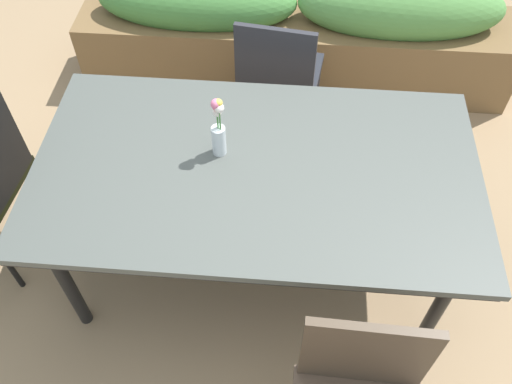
# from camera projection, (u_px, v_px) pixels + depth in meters

# --- Properties ---
(ground_plane) EXTENTS (12.00, 12.00, 0.00)m
(ground_plane) POSITION_uv_depth(u_px,v_px,m) (271.00, 273.00, 2.74)
(ground_plane) COLOR #9E7F5B
(dining_table) EXTENTS (1.84, 1.04, 0.74)m
(dining_table) POSITION_uv_depth(u_px,v_px,m) (256.00, 176.00, 2.25)
(dining_table) COLOR #4C514C
(dining_table) RESTS_ON ground
(chair_far_side) EXTENTS (0.49, 0.49, 0.88)m
(chair_far_side) POSITION_uv_depth(u_px,v_px,m) (278.00, 74.00, 2.93)
(chair_far_side) COLOR #272930
(chair_far_side) RESTS_ON ground
(flower_vase) EXTENTS (0.06, 0.06, 0.29)m
(flower_vase) POSITION_uv_depth(u_px,v_px,m) (218.00, 128.00, 2.15)
(flower_vase) COLOR silver
(flower_vase) RESTS_ON dining_table
(planter_box) EXTENTS (2.72, 0.50, 0.79)m
(planter_box) POSITION_uv_depth(u_px,v_px,m) (298.00, 32.00, 3.40)
(planter_box) COLOR brown
(planter_box) RESTS_ON ground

